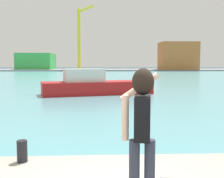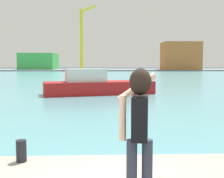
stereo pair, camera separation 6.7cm
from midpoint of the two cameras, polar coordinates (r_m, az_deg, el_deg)
The scene contains 9 objects.
ground_plane at distance 53.58m, azimuth -2.58°, elevation 2.53°, with size 220.00×220.00×0.00m, color #334751.
harbor_water at distance 55.58m, azimuth -2.58°, elevation 2.63°, with size 140.00×100.00×0.02m, color #599EA8.
far_shore_dock at distance 95.55m, azimuth -2.63°, elevation 3.81°, with size 140.00×20.00×0.40m, color gray.
person_photographer at distance 3.72m, azimuth 5.37°, elevation -6.31°, with size 0.53×0.56×1.74m.
harbor_bollard at distance 5.63m, azimuth -17.68°, elevation -11.64°, with size 0.19×0.19×0.40m, color black.
boat_moored at distance 22.67m, azimuth -3.53°, elevation 0.75°, with size 8.91×4.44×2.00m.
warehouse_left at distance 99.15m, azimuth -14.70°, elevation 5.32°, with size 11.01×13.41×5.19m, color green.
warehouse_right at distance 93.14m, azimuth 12.88°, elevation 6.39°, with size 11.23×8.43×8.51m, color #B26633.
port_crane at distance 90.59m, azimuth -6.33°, elevation 10.83°, with size 5.10×9.22×18.66m.
Camera 1 is at (-0.15, -3.52, 2.48)m, focal length 46.23 mm.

